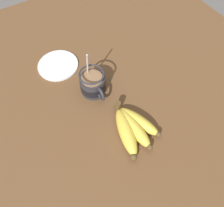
# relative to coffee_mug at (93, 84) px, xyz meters

# --- Properties ---
(table) EXTENTS (1.37, 1.37, 0.03)m
(table) POSITION_rel_coffee_mug_xyz_m (0.09, -0.02, -0.05)
(table) COLOR brown
(table) RESTS_ON ground
(coffee_mug) EXTENTS (0.12, 0.08, 0.16)m
(coffee_mug) POSITION_rel_coffee_mug_xyz_m (0.00, 0.00, 0.00)
(coffee_mug) COLOR #28282D
(coffee_mug) RESTS_ON table
(banana_bunch) EXTENTS (0.18, 0.13, 0.04)m
(banana_bunch) POSITION_rel_coffee_mug_xyz_m (0.19, 0.03, -0.02)
(banana_bunch) COLOR #4C381E
(banana_bunch) RESTS_ON table
(small_plate) EXTENTS (0.15, 0.15, 0.01)m
(small_plate) POSITION_rel_coffee_mug_xyz_m (-0.16, -0.06, -0.03)
(small_plate) COLOR silver
(small_plate) RESTS_ON table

